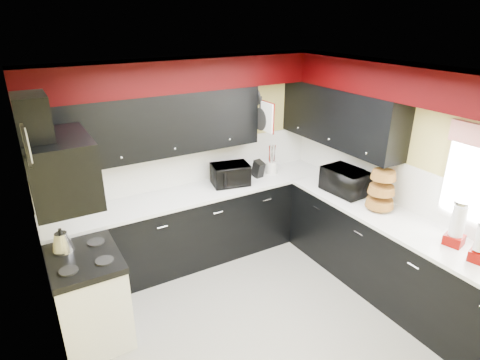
# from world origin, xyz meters

# --- Properties ---
(ground) EXTENTS (3.60, 3.60, 0.00)m
(ground) POSITION_xyz_m (0.00, 0.00, 0.00)
(ground) COLOR gray
(ground) RESTS_ON ground
(wall_back) EXTENTS (3.60, 0.06, 2.50)m
(wall_back) POSITION_xyz_m (0.00, 1.80, 1.25)
(wall_back) COLOR #E0C666
(wall_back) RESTS_ON ground
(wall_right) EXTENTS (0.06, 3.60, 2.50)m
(wall_right) POSITION_xyz_m (1.80, 0.00, 1.25)
(wall_right) COLOR #E0C666
(wall_right) RESTS_ON ground
(wall_left) EXTENTS (0.06, 3.60, 2.50)m
(wall_left) POSITION_xyz_m (-1.80, 0.00, 1.25)
(wall_left) COLOR #E0C666
(wall_left) RESTS_ON ground
(ceiling) EXTENTS (3.60, 3.60, 0.06)m
(ceiling) POSITION_xyz_m (0.00, 0.00, 2.50)
(ceiling) COLOR white
(ceiling) RESTS_ON wall_back
(cab_back) EXTENTS (3.60, 0.60, 0.90)m
(cab_back) POSITION_xyz_m (0.00, 1.50, 0.45)
(cab_back) COLOR black
(cab_back) RESTS_ON ground
(cab_right) EXTENTS (0.60, 3.00, 0.90)m
(cab_right) POSITION_xyz_m (1.50, -0.30, 0.45)
(cab_right) COLOR black
(cab_right) RESTS_ON ground
(counter_back) EXTENTS (3.62, 0.64, 0.04)m
(counter_back) POSITION_xyz_m (0.00, 1.50, 0.92)
(counter_back) COLOR white
(counter_back) RESTS_ON cab_back
(counter_right) EXTENTS (0.64, 3.02, 0.04)m
(counter_right) POSITION_xyz_m (1.50, -0.30, 0.92)
(counter_right) COLOR white
(counter_right) RESTS_ON cab_right
(splash_back) EXTENTS (3.60, 0.02, 0.50)m
(splash_back) POSITION_xyz_m (0.00, 1.79, 1.19)
(splash_back) COLOR white
(splash_back) RESTS_ON counter_back
(splash_right) EXTENTS (0.02, 3.60, 0.50)m
(splash_right) POSITION_xyz_m (1.79, 0.00, 1.19)
(splash_right) COLOR white
(splash_right) RESTS_ON counter_right
(upper_back) EXTENTS (2.60, 0.35, 0.70)m
(upper_back) POSITION_xyz_m (-0.50, 1.62, 1.80)
(upper_back) COLOR black
(upper_back) RESTS_ON wall_back
(upper_right) EXTENTS (0.35, 1.80, 0.70)m
(upper_right) POSITION_xyz_m (1.62, 0.90, 1.80)
(upper_right) COLOR black
(upper_right) RESTS_ON wall_right
(soffit_back) EXTENTS (3.60, 0.36, 0.35)m
(soffit_back) POSITION_xyz_m (0.00, 1.62, 2.33)
(soffit_back) COLOR black
(soffit_back) RESTS_ON wall_back
(soffit_right) EXTENTS (0.36, 3.24, 0.35)m
(soffit_right) POSITION_xyz_m (1.62, -0.18, 2.33)
(soffit_right) COLOR black
(soffit_right) RESTS_ON wall_right
(stove) EXTENTS (0.60, 0.75, 0.86)m
(stove) POSITION_xyz_m (-1.50, 0.75, 0.43)
(stove) COLOR white
(stove) RESTS_ON ground
(cooktop) EXTENTS (0.62, 0.77, 0.06)m
(cooktop) POSITION_xyz_m (-1.50, 0.75, 0.89)
(cooktop) COLOR black
(cooktop) RESTS_ON stove
(hood) EXTENTS (0.50, 0.78, 0.55)m
(hood) POSITION_xyz_m (-1.55, 0.75, 1.78)
(hood) COLOR black
(hood) RESTS_ON wall_left
(hood_duct) EXTENTS (0.24, 0.40, 0.40)m
(hood_duct) POSITION_xyz_m (-1.68, 0.75, 2.20)
(hood_duct) COLOR black
(hood_duct) RESTS_ON wall_left
(pan_top) EXTENTS (0.03, 0.22, 0.40)m
(pan_top) POSITION_xyz_m (0.82, 1.55, 2.00)
(pan_top) COLOR black
(pan_top) RESTS_ON upper_back
(pan_mid) EXTENTS (0.03, 0.28, 0.46)m
(pan_mid) POSITION_xyz_m (0.82, 1.42, 1.75)
(pan_mid) COLOR black
(pan_mid) RESTS_ON upper_back
(pan_low) EXTENTS (0.03, 0.24, 0.42)m
(pan_low) POSITION_xyz_m (0.82, 1.68, 1.72)
(pan_low) COLOR black
(pan_low) RESTS_ON upper_back
(cut_board) EXTENTS (0.03, 0.26, 0.35)m
(cut_board) POSITION_xyz_m (0.83, 1.30, 1.80)
(cut_board) COLOR white
(cut_board) RESTS_ON upper_back
(baskets) EXTENTS (0.27, 0.27, 0.50)m
(baskets) POSITION_xyz_m (1.52, 0.05, 1.18)
(baskets) COLOR brown
(baskets) RESTS_ON upper_right
(clock) EXTENTS (0.03, 0.30, 0.30)m
(clock) POSITION_xyz_m (-1.77, 0.25, 2.15)
(clock) COLOR black
(clock) RESTS_ON wall_left
(deco_plate) EXTENTS (0.03, 0.24, 0.24)m
(deco_plate) POSITION_xyz_m (1.77, -0.35, 2.25)
(deco_plate) COLOR white
(deco_plate) RESTS_ON wall_right
(toaster_oven) EXTENTS (0.53, 0.47, 0.27)m
(toaster_oven) POSITION_xyz_m (0.43, 1.49, 1.07)
(toaster_oven) COLOR black
(toaster_oven) RESTS_ON counter_back
(microwave) EXTENTS (0.40, 0.56, 0.30)m
(microwave) POSITION_xyz_m (1.51, 0.58, 1.09)
(microwave) COLOR black
(microwave) RESTS_ON counter_right
(utensil_crock) EXTENTS (0.17, 0.17, 0.16)m
(utensil_crock) POSITION_xyz_m (1.10, 1.54, 1.02)
(utensil_crock) COLOR silver
(utensil_crock) RESTS_ON counter_back
(knife_block) EXTENTS (0.11, 0.15, 0.22)m
(knife_block) POSITION_xyz_m (0.86, 1.51, 1.05)
(knife_block) COLOR black
(knife_block) RESTS_ON counter_back
(kettle) EXTENTS (0.25, 0.25, 0.18)m
(kettle) POSITION_xyz_m (-1.64, 0.95, 1.01)
(kettle) COLOR silver
(kettle) RESTS_ON cooktop
(dispenser_a) EXTENTS (0.15, 0.15, 0.34)m
(dispenser_a) POSITION_xyz_m (1.47, -1.09, 1.11)
(dispenser_a) COLOR #5F0811
(dispenser_a) RESTS_ON counter_right
(dispenser_b) EXTENTS (0.19, 0.19, 0.44)m
(dispenser_b) POSITION_xyz_m (1.56, -0.82, 1.16)
(dispenser_b) COLOR #72010B
(dispenser_b) RESTS_ON counter_right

